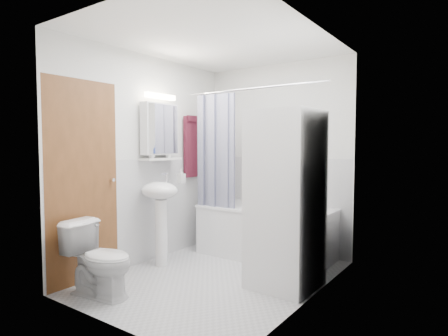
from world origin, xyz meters
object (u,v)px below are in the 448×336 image
Objects in this scene: toilet at (100,260)px; washer_dryer at (285,199)px; sink at (160,204)px; bathtub at (266,229)px.

washer_dryer is at bearing -54.18° from toilet.
sink is at bearing 3.31° from toilet.
washer_dryer is 2.51× the size of toilet.
toilet is (-1.25, -1.18, -0.52)m from washer_dryer.
sink is at bearing -129.71° from bathtub.
bathtub is at bearing 132.29° from washer_dryer.
sink reaches higher than bathtub.
washer_dryer reaches higher than sink.
bathtub is 2.02m from toilet.
washer_dryer reaches higher than bathtub.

